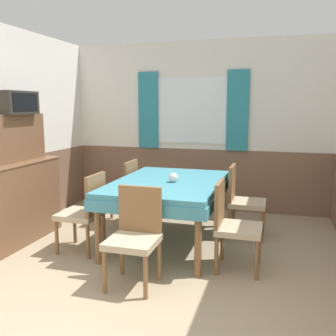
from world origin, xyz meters
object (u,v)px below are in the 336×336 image
Objects in this scene: dining_table at (168,189)px; chair_head_near at (135,233)px; chair_left_near at (85,210)px; sideboard at (13,188)px; chair_left_far at (122,190)px; vase at (173,177)px; tv at (15,103)px; chair_right_far at (242,198)px; chair_right_near at (232,223)px.

chair_head_near is (0.00, -1.07, -0.18)m from dining_table.
sideboard reaches higher than chair_left_near.
chair_left_far is at bearing -62.91° from chair_head_near.
tv is at bearing -171.07° from vase.
chair_right_far is 2.97m from tv.
vase is (0.89, -0.58, 0.33)m from chair_left_far.
chair_left_far is 1.40m from sideboard.
sideboard reaches higher than chair_left_far.
tv is (-2.58, -0.87, 1.18)m from chair_right_far.
chair_left_far reaches higher than dining_table.
chair_right_far is 1.00× the size of chair_left_near.
chair_head_near is at bearing -27.09° from chair_right_far.
sideboard is at bearing -69.16° from chair_right_far.
sideboard is (-1.79, 0.60, 0.18)m from chair_head_near.
chair_left_far and chair_right_near have the same top height.
chair_right_far is 1.00× the size of chair_right_near.
chair_head_near is 0.58× the size of sideboard.
chair_right_far is 1.00× the size of chair_left_far.
dining_table is 3.31× the size of tv.
chair_right_far and chair_left_far have the same top height.
chair_head_near is 2.24m from tv.
dining_table is at bearing -122.33° from chair_left_far.
chair_head_near reaches higher than dining_table.
chair_left_near is at bearing -90.00° from chair_right_near.
chair_right_near reaches higher than dining_table.
tv reaches higher than vase.
tv reaches higher than dining_table.
chair_head_near is (-0.81, -1.59, 0.00)m from chair_right_far.
tv reaches higher than chair_right_near.
chair_left_near is (-1.62, 0.00, 0.00)m from chair_right_near.
tv is at bearing 81.50° from sideboard.
tv reaches higher than chair_right_far.
tv is (-0.96, -0.87, 1.18)m from chair_left_far.
sideboard is at bearing -90.84° from chair_right_near.
chair_left_far is 1.00× the size of chair_right_near.
chair_right_near and chair_left_near have the same top height.
tv is at bearing -93.52° from chair_right_near.
chair_right_far is at bearing -180.00° from chair_right_near.
dining_table is 1.16× the size of sideboard.
sideboard is (-1.79, -0.48, 0.00)m from dining_table.
dining_table is 0.98m from chair_left_far.
chair_left_near is 0.99m from chair_head_near.
chair_right_near is at bearing -122.33° from chair_left_far.
sideboard is 2.87× the size of tv.
chair_right_near is at bearing -0.84° from sideboard.
chair_right_far is 1.67× the size of tv.
tv is (-1.77, -0.35, 1.00)m from dining_table.
chair_head_near is 1.67× the size of tv.
sideboard is (-2.60, 0.04, 0.18)m from chair_right_near.
dining_table is 1.98× the size of chair_left_far.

